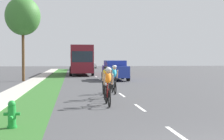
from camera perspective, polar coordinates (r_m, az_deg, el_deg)
name	(u,v)px	position (r m, az deg, el deg)	size (l,w,h in m)	color
ground_plane	(104,82)	(25.08, -1.48, -2.33)	(120.00, 120.00, 0.00)	#424244
grass_verge	(51,83)	(24.99, -11.31, -2.37)	(1.88, 70.00, 0.01)	#2D6026
sidewalk_concrete	(31,83)	(25.15, -14.96, -2.37)	(1.33, 70.00, 0.10)	#B2ADA3
lane_markings_center	(100,79)	(29.05, -2.32, -1.73)	(0.12, 53.49, 0.01)	white
fire_hydrant_green	(12,115)	(8.92, -18.21, -7.93)	(0.44, 0.38, 0.76)	#1E8C33
cyclist_lead	(108,86)	(12.45, -0.80, -2.99)	(0.42, 1.72, 1.58)	black
cyclist_trailing	(106,82)	(14.59, -1.18, -2.26)	(0.42, 1.72, 1.58)	black
cyclist_distant	(114,79)	(16.87, 0.36, -1.68)	(0.42, 1.72, 1.58)	black
suv_blue	(115,70)	(27.81, 0.56, 0.05)	(2.15, 4.70, 1.79)	#23389E
bus_maroon	(81,59)	(38.66, -5.87, 2.12)	(2.78, 11.60, 3.48)	maroon
pickup_black	(78,65)	(54.69, -6.37, 0.88)	(2.22, 5.10, 1.64)	black
sedan_white	(91,65)	(64.45, -3.92, 1.00)	(1.98, 4.30, 1.52)	silver
street_tree_near	(23,16)	(27.80, -16.33, 9.59)	(3.01, 3.01, 7.28)	brown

